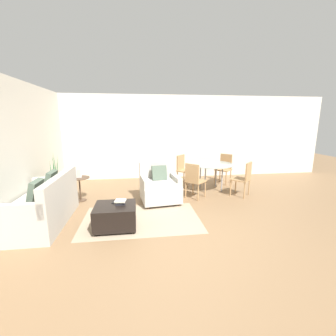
{
  "coord_description": "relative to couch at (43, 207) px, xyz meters",
  "views": [
    {
      "loc": [
        -0.57,
        -3.52,
        1.93
      ],
      "look_at": [
        0.18,
        1.98,
        0.75
      ],
      "focal_mm": 24.0,
      "sensor_mm": 36.0,
      "label": 1
    }
  ],
  "objects": [
    {
      "name": "wall_left",
      "position": [
        -0.59,
        0.75,
        1.06
      ],
      "size": [
        0.06,
        12.0,
        2.75
      ],
      "color": "beige",
      "rests_on": "ground_plane"
    },
    {
      "name": "area_rug",
      "position": [
        1.84,
        -0.07,
        -0.32
      ],
      "size": [
        2.29,
        1.5,
        0.01
      ],
      "color": "gray",
      "rests_on": "ground_plane"
    },
    {
      "name": "tv_remote_primary",
      "position": [
        1.33,
        -0.19,
        0.11
      ],
      "size": [
        0.07,
        0.16,
        0.01
      ],
      "color": "black",
      "rests_on": "ottoman"
    },
    {
      "name": "side_table",
      "position": [
        0.39,
        1.2,
        0.09
      ],
      "size": [
        0.48,
        0.48,
        0.58
      ],
      "color": "#4C3828",
      "rests_on": "ground_plane"
    },
    {
      "name": "dining_chair_near_right",
      "position": [
        4.49,
        0.98,
        0.2
      ],
      "size": [
        0.59,
        0.59,
        0.9
      ],
      "color": "tan",
      "rests_on": "ground_plane"
    },
    {
      "name": "dining_chair_far_left",
      "position": [
        3.17,
        2.29,
        0.2
      ],
      "size": [
        0.59,
        0.59,
        0.9
      ],
      "color": "tan",
      "rests_on": "ground_plane"
    },
    {
      "name": "ottoman",
      "position": [
        1.37,
        -0.36,
        -0.09
      ],
      "size": [
        0.73,
        0.66,
        0.43
      ],
      "color": "black",
      "rests_on": "ground_plane"
    },
    {
      "name": "potted_plant",
      "position": [
        -0.18,
        1.27,
        -0.07
      ],
      "size": [
        0.36,
        0.36,
        1.21
      ],
      "color": "#333338",
      "rests_on": "ground_plane"
    },
    {
      "name": "wall_back",
      "position": [
        2.37,
        3.26,
        1.06
      ],
      "size": [
        12.0,
        0.06,
        2.75
      ],
      "color": "beige",
      "rests_on": "ground_plane"
    },
    {
      "name": "dining_chair_far_right",
      "position": [
        4.49,
        2.29,
        0.2
      ],
      "size": [
        0.59,
        0.59,
        0.9
      ],
      "color": "tan",
      "rests_on": "ground_plane"
    },
    {
      "name": "armchair",
      "position": [
        2.31,
        0.86,
        0.05
      ],
      "size": [
        0.97,
        0.91,
        0.93
      ],
      "color": "#B2ADA3",
      "rests_on": "ground_plane"
    },
    {
      "name": "dining_table",
      "position": [
        3.83,
        1.63,
        0.35
      ],
      "size": [
        1.22,
        1.22,
        0.74
      ],
      "color": "#8C9E99",
      "rests_on": "ground_plane"
    },
    {
      "name": "dining_chair_near_left",
      "position": [
        3.17,
        0.98,
        0.2
      ],
      "size": [
        0.59,
        0.59,
        0.9
      ],
      "color": "tan",
      "rests_on": "ground_plane"
    },
    {
      "name": "book_stack",
      "position": [
        1.46,
        -0.31,
        0.15
      ],
      "size": [
        0.21,
        0.2,
        0.08
      ],
      "color": "black",
      "rests_on": "ottoman"
    },
    {
      "name": "ground_plane",
      "position": [
        2.37,
        -0.75,
        -0.32
      ],
      "size": [
        20.0,
        20.0,
        0.0
      ],
      "primitive_type": "plane",
      "color": "brown"
    },
    {
      "name": "couch",
      "position": [
        0.0,
        0.0,
        0.0
      ],
      "size": [
        0.93,
        1.78,
        0.93
      ],
      "color": "#B2ADA3",
      "rests_on": "ground_plane"
    },
    {
      "name": "picture_frame",
      "position": [
        0.39,
        1.2,
        0.36
      ],
      "size": [
        0.13,
        0.07,
        0.2
      ],
      "color": "silver",
      "rests_on": "side_table"
    }
  ]
}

